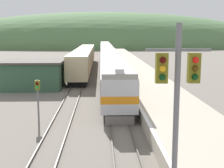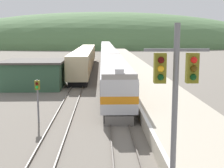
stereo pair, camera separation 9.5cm
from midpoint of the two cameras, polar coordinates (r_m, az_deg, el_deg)
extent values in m
cube|color=#4C443D|center=(75.89, -1.60, 4.18)|extent=(0.08, 180.00, 0.16)
cube|color=#4C443D|center=(75.92, -0.51, 4.18)|extent=(0.08, 180.00, 0.16)
cube|color=#4C443D|center=(75.99, -4.98, 4.15)|extent=(0.08, 180.00, 0.16)
cube|color=#4C443D|center=(75.93, -3.89, 4.16)|extent=(0.08, 180.00, 0.16)
cube|color=#B2A893|center=(56.26, 3.95, 2.79)|extent=(5.81, 140.00, 1.01)
cube|color=silver|center=(55.98, 1.12, 3.30)|extent=(0.24, 140.00, 0.01)
ellipsoid|color=#517547|center=(161.28, -1.60, 6.89)|extent=(178.25, 80.21, 34.39)
cube|color=#385B42|center=(40.80, -14.10, 1.62)|extent=(7.13, 6.85, 3.25)
cube|color=#47423D|center=(40.61, -14.20, 4.06)|extent=(7.63, 7.35, 0.24)
cube|color=black|center=(33.93, 0.23, -1.68)|extent=(2.33, 20.37, 0.85)
cube|color=#BCBCC1|center=(33.64, 0.23, 1.28)|extent=(2.84, 21.67, 2.68)
cube|color=orange|center=(33.67, 0.23, 0.91)|extent=(2.87, 21.69, 0.59)
cube|color=black|center=(33.56, 0.23, 2.27)|extent=(2.87, 20.37, 0.80)
cube|color=gray|center=(33.46, 0.23, 3.89)|extent=(2.67, 21.67, 0.40)
cube|color=black|center=(23.97, 1.16, -0.58)|extent=(2.88, 2.20, 1.07)
cube|color=#BCBCC1|center=(23.10, 1.26, 2.38)|extent=(0.64, 0.80, 0.36)
cube|color=slate|center=(23.60, 1.26, -6.72)|extent=(2.22, 0.40, 0.77)
cube|color=black|center=(55.87, -0.68, 2.68)|extent=(2.33, 19.67, 0.85)
cube|color=#BCBCC1|center=(55.70, -0.69, 4.48)|extent=(2.84, 20.93, 2.68)
cube|color=orange|center=(55.72, -0.69, 4.26)|extent=(2.87, 20.95, 0.59)
cube|color=black|center=(55.65, -0.69, 5.09)|extent=(2.87, 19.67, 0.80)
cube|color=gray|center=(55.59, -0.69, 6.07)|extent=(2.67, 20.93, 0.40)
cube|color=black|center=(77.59, -1.08, 4.55)|extent=(2.33, 19.67, 0.85)
cube|color=#BCBCC1|center=(77.47, -1.08, 5.85)|extent=(2.84, 20.93, 2.68)
cube|color=orange|center=(77.48, -1.08, 5.69)|extent=(2.87, 20.95, 0.59)
cube|color=black|center=(77.43, -1.08, 6.29)|extent=(2.87, 19.67, 0.80)
cube|color=gray|center=(77.39, -1.08, 6.99)|extent=(2.67, 20.93, 0.40)
cube|color=black|center=(99.36, -1.30, 5.60)|extent=(2.33, 19.67, 0.85)
cube|color=#BCBCC1|center=(99.26, -1.30, 6.62)|extent=(2.84, 20.93, 2.68)
cube|color=orange|center=(99.27, -1.30, 6.49)|extent=(2.87, 20.95, 0.59)
cube|color=black|center=(99.23, -1.30, 6.96)|extent=(2.87, 19.67, 0.80)
cube|color=gray|center=(99.20, -1.31, 7.51)|extent=(2.67, 20.93, 0.40)
cube|color=black|center=(59.03, -5.11, 2.97)|extent=(2.46, 38.40, 0.80)
cube|color=beige|center=(58.84, -5.14, 4.91)|extent=(2.90, 40.00, 3.20)
cylinder|color=slate|center=(11.20, 11.33, -7.93)|extent=(0.20, 0.20, 7.24)
cube|color=slate|center=(10.73, 11.79, 6.10)|extent=(2.20, 0.10, 0.10)
cube|color=#6B6619|center=(10.66, 8.81, 2.88)|extent=(0.40, 0.28, 1.02)
sphere|color=#3C0504|center=(10.46, 9.03, 4.33)|extent=(0.22, 0.22, 0.22)
sphere|color=orange|center=(10.49, 8.99, 2.78)|extent=(0.22, 0.22, 0.22)
sphere|color=black|center=(10.53, 8.95, 1.23)|extent=(0.22, 0.22, 0.22)
cube|color=#6B6619|center=(10.92, 14.49, 2.85)|extent=(0.40, 0.28, 1.02)
sphere|color=red|center=(10.73, 14.82, 4.26)|extent=(0.22, 0.22, 0.22)
sphere|color=#412C05|center=(10.75, 14.75, 2.74)|extent=(0.22, 0.22, 0.22)
sphere|color=black|center=(10.79, 14.69, 1.24)|extent=(0.22, 0.22, 0.22)
cylinder|color=slate|center=(24.68, -13.47, -3.14)|extent=(0.14, 0.14, 3.38)
cube|color=#6B6619|center=(24.44, -13.59, -0.20)|extent=(0.36, 0.28, 0.71)
sphere|color=#3C0504|center=(24.25, -13.68, 0.06)|extent=(0.22, 0.22, 0.22)
sphere|color=green|center=(24.30, -13.65, -0.58)|extent=(0.22, 0.22, 0.22)
camera|label=1|loc=(0.05, -90.10, -0.02)|focal=50.00mm
camera|label=2|loc=(0.05, 89.90, 0.02)|focal=50.00mm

